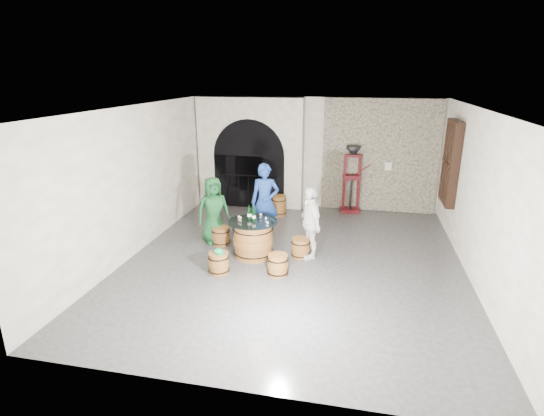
% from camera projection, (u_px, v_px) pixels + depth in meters
% --- Properties ---
extents(ground, '(8.00, 8.00, 0.00)m').
position_uv_depth(ground, '(293.00, 261.00, 9.09)').
color(ground, '#2F2F32').
rests_on(ground, ground).
extents(wall_back, '(8.00, 0.00, 8.00)m').
position_uv_depth(wall_back, '(316.00, 154.00, 12.33)').
color(wall_back, white).
rests_on(wall_back, ground).
extents(wall_front, '(8.00, 0.00, 8.00)m').
position_uv_depth(wall_front, '(240.00, 278.00, 4.88)').
color(wall_front, white).
rests_on(wall_front, ground).
extents(wall_left, '(0.00, 8.00, 8.00)m').
position_uv_depth(wall_left, '(137.00, 180.00, 9.29)').
color(wall_left, white).
rests_on(wall_left, ground).
extents(wall_right, '(0.00, 8.00, 8.00)m').
position_uv_depth(wall_right, '(480.00, 199.00, 7.91)').
color(wall_right, white).
rests_on(wall_right, ground).
extents(ceiling, '(8.00, 8.00, 0.00)m').
position_uv_depth(ceiling, '(296.00, 108.00, 8.11)').
color(ceiling, beige).
rests_on(ceiling, wall_back).
extents(stone_facing_panel, '(3.20, 0.12, 3.18)m').
position_uv_depth(stone_facing_panel, '(380.00, 156.00, 11.92)').
color(stone_facing_panel, gray).
rests_on(stone_facing_panel, ground).
extents(arched_opening, '(3.10, 0.60, 3.19)m').
position_uv_depth(arched_opening, '(251.00, 153.00, 12.46)').
color(arched_opening, white).
rests_on(arched_opening, ground).
extents(shuttered_window, '(0.23, 1.10, 2.00)m').
position_uv_depth(shuttered_window, '(450.00, 163.00, 10.11)').
color(shuttered_window, black).
rests_on(shuttered_window, wall_right).
extents(barrel_table, '(1.06, 1.06, 0.82)m').
position_uv_depth(barrel_table, '(253.00, 239.00, 9.20)').
color(barrel_table, brown).
rests_on(barrel_table, ground).
extents(barrel_stool_left, '(0.43, 0.43, 0.43)m').
position_uv_depth(barrel_stool_left, '(221.00, 236.00, 9.90)').
color(barrel_stool_left, brown).
rests_on(barrel_stool_left, ground).
extents(barrel_stool_far, '(0.43, 0.43, 0.43)m').
position_uv_depth(barrel_stool_far, '(264.00, 231.00, 10.22)').
color(barrel_stool_far, brown).
rests_on(barrel_stool_far, ground).
extents(barrel_stool_right, '(0.43, 0.43, 0.43)m').
position_uv_depth(barrel_stool_right, '(301.00, 248.00, 9.23)').
color(barrel_stool_right, brown).
rests_on(barrel_stool_right, ground).
extents(barrel_stool_near_right, '(0.43, 0.43, 0.43)m').
position_uv_depth(barrel_stool_near_right, '(278.00, 265.00, 8.41)').
color(barrel_stool_near_right, brown).
rests_on(barrel_stool_near_right, ground).
extents(barrel_stool_near_left, '(0.43, 0.43, 0.43)m').
position_uv_depth(barrel_stool_near_left, '(219.00, 263.00, 8.49)').
color(barrel_stool_near_left, brown).
rests_on(barrel_stool_near_left, ground).
extents(green_cap, '(0.23, 0.18, 0.10)m').
position_uv_depth(green_cap, '(218.00, 251.00, 8.41)').
color(green_cap, '#0C8E4E').
rests_on(green_cap, barrel_stool_near_left).
extents(person_green, '(0.92, 0.87, 1.58)m').
position_uv_depth(person_green, '(213.00, 210.00, 9.86)').
color(person_green, '#12431F').
rests_on(person_green, ground).
extents(person_blue, '(0.73, 0.54, 1.84)m').
position_uv_depth(person_blue, '(265.00, 202.00, 10.07)').
color(person_blue, navy).
rests_on(person_blue, ground).
extents(person_white, '(0.78, 1.00, 1.58)m').
position_uv_depth(person_white, '(310.00, 223.00, 9.05)').
color(person_white, silver).
rests_on(person_white, ground).
extents(wine_bottle_left, '(0.08, 0.08, 0.32)m').
position_uv_depth(wine_bottle_left, '(249.00, 214.00, 9.15)').
color(wine_bottle_left, black).
rests_on(wine_bottle_left, barrel_table).
extents(wine_bottle_center, '(0.08, 0.08, 0.32)m').
position_uv_depth(wine_bottle_center, '(254.00, 215.00, 9.04)').
color(wine_bottle_center, black).
rests_on(wine_bottle_center, barrel_table).
extents(wine_bottle_right, '(0.08, 0.08, 0.32)m').
position_uv_depth(wine_bottle_right, '(253.00, 214.00, 9.14)').
color(wine_bottle_right, black).
rests_on(wine_bottle_right, barrel_table).
extents(tasting_glass_a, '(0.05, 0.05, 0.10)m').
position_uv_depth(tasting_glass_a, '(241.00, 219.00, 9.07)').
color(tasting_glass_a, '#A4511F').
rests_on(tasting_glass_a, barrel_table).
extents(tasting_glass_b, '(0.05, 0.05, 0.10)m').
position_uv_depth(tasting_glass_b, '(266.00, 219.00, 9.03)').
color(tasting_glass_b, '#A4511F').
rests_on(tasting_glass_b, barrel_table).
extents(tasting_glass_c, '(0.05, 0.05, 0.10)m').
position_uv_depth(tasting_glass_c, '(248.00, 214.00, 9.36)').
color(tasting_glass_c, '#A4511F').
rests_on(tasting_glass_c, barrel_table).
extents(tasting_glass_d, '(0.05, 0.05, 0.10)m').
position_uv_depth(tasting_glass_d, '(261.00, 215.00, 9.29)').
color(tasting_glass_d, '#A4511F').
rests_on(tasting_glass_d, barrel_table).
extents(tasting_glass_e, '(0.05, 0.05, 0.10)m').
position_uv_depth(tasting_glass_e, '(268.00, 224.00, 8.78)').
color(tasting_glass_e, '#A4511F').
rests_on(tasting_glass_e, barrel_table).
extents(tasting_glass_f, '(0.05, 0.05, 0.10)m').
position_uv_depth(tasting_glass_f, '(239.00, 218.00, 9.13)').
color(tasting_glass_f, '#A4511F').
rests_on(tasting_glass_f, barrel_table).
extents(side_barrel, '(0.43, 0.43, 0.57)m').
position_uv_depth(side_barrel, '(279.00, 206.00, 11.91)').
color(side_barrel, brown).
rests_on(side_barrel, ground).
extents(corking_press, '(0.82, 0.51, 1.92)m').
position_uv_depth(corking_press, '(352.00, 174.00, 11.94)').
color(corking_press, '#480C14').
rests_on(corking_press, ground).
extents(control_box, '(0.18, 0.10, 0.22)m').
position_uv_depth(control_box, '(388.00, 166.00, 11.87)').
color(control_box, silver).
rests_on(control_box, wall_back).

